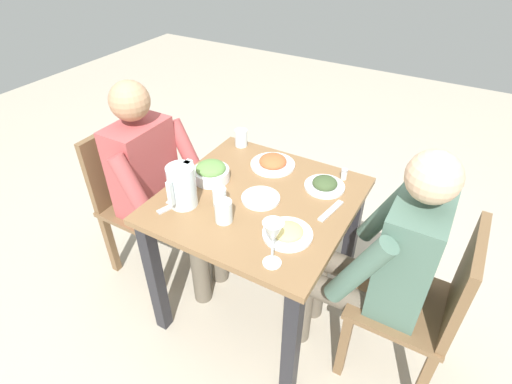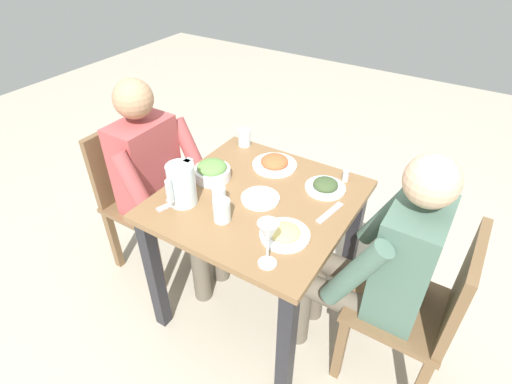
{
  "view_description": "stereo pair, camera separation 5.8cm",
  "coord_description": "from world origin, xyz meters",
  "px_view_note": "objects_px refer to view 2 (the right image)",
  "views": [
    {
      "loc": [
        1.24,
        0.7,
        1.82
      ],
      "look_at": [
        -0.03,
        -0.03,
        0.74
      ],
      "focal_mm": 28.18,
      "sensor_mm": 36.0,
      "label": 1
    },
    {
      "loc": [
        1.21,
        0.75,
        1.82
      ],
      "look_at": [
        -0.03,
        -0.03,
        0.74
      ],
      "focal_mm": 28.18,
      "sensor_mm": 36.0,
      "label": 2
    }
  ],
  "objects_px": {
    "water_pitcher": "(182,184)",
    "chair_near": "(137,191)",
    "plate_dolmas": "(325,186)",
    "water_glass_near_left": "(244,138)",
    "diner_near": "(161,181)",
    "plate_rice_curry": "(275,163)",
    "wine_glass": "(268,235)",
    "chair_far": "(424,307)",
    "water_glass_center": "(219,196)",
    "plate_yoghurt": "(260,197)",
    "diner_far": "(381,262)",
    "water_glass_near_right": "(222,210)",
    "dining_table": "(258,221)",
    "plate_fries": "(285,233)",
    "salt_shaker": "(346,176)",
    "salad_bowl": "(212,171)"
  },
  "relations": [
    {
      "from": "diner_far",
      "to": "chair_far",
      "type": "bearing_deg",
      "value": 90.0
    },
    {
      "from": "water_glass_near_left",
      "to": "wine_glass",
      "type": "bearing_deg",
      "value": 38.93
    },
    {
      "from": "chair_near",
      "to": "salad_bowl",
      "type": "height_order",
      "value": "chair_near"
    },
    {
      "from": "plate_yoghurt",
      "to": "water_glass_near_left",
      "type": "distance_m",
      "value": 0.49
    },
    {
      "from": "chair_far",
      "to": "diner_near",
      "type": "height_order",
      "value": "diner_near"
    },
    {
      "from": "plate_rice_curry",
      "to": "plate_yoghurt",
      "type": "height_order",
      "value": "plate_rice_curry"
    },
    {
      "from": "salt_shaker",
      "to": "chair_near",
      "type": "bearing_deg",
      "value": -71.37
    },
    {
      "from": "water_glass_near_right",
      "to": "diner_near",
      "type": "bearing_deg",
      "value": -108.7
    },
    {
      "from": "water_pitcher",
      "to": "plate_rice_curry",
      "type": "bearing_deg",
      "value": 157.79
    },
    {
      "from": "water_pitcher",
      "to": "water_glass_near_right",
      "type": "height_order",
      "value": "water_pitcher"
    },
    {
      "from": "chair_near",
      "to": "diner_far",
      "type": "height_order",
      "value": "diner_far"
    },
    {
      "from": "plate_yoghurt",
      "to": "water_glass_near_left",
      "type": "height_order",
      "value": "water_glass_near_left"
    },
    {
      "from": "water_glass_near_right",
      "to": "water_glass_center",
      "type": "xyz_separation_m",
      "value": [
        -0.08,
        -0.07,
        -0.01
      ]
    },
    {
      "from": "water_pitcher",
      "to": "chair_near",
      "type": "bearing_deg",
      "value": -108.38
    },
    {
      "from": "chair_near",
      "to": "plate_dolmas",
      "type": "bearing_deg",
      "value": 103.69
    },
    {
      "from": "chair_far",
      "to": "water_glass_center",
      "type": "height_order",
      "value": "chair_far"
    },
    {
      "from": "diner_far",
      "to": "water_glass_near_left",
      "type": "height_order",
      "value": "diner_far"
    },
    {
      "from": "chair_far",
      "to": "salad_bowl",
      "type": "xyz_separation_m",
      "value": [
        0.0,
        -1.04,
        0.29
      ]
    },
    {
      "from": "salad_bowl",
      "to": "wine_glass",
      "type": "relative_size",
      "value": 0.88
    },
    {
      "from": "salad_bowl",
      "to": "plate_dolmas",
      "type": "height_order",
      "value": "salad_bowl"
    },
    {
      "from": "plate_rice_curry",
      "to": "water_glass_near_right",
      "type": "xyz_separation_m",
      "value": [
        0.47,
        0.02,
        0.03
      ]
    },
    {
      "from": "dining_table",
      "to": "water_pitcher",
      "type": "relative_size",
      "value": 4.35
    },
    {
      "from": "plate_dolmas",
      "to": "water_glass_near_left",
      "type": "xyz_separation_m",
      "value": [
        -0.14,
        -0.54,
        0.03
      ]
    },
    {
      "from": "chair_near",
      "to": "plate_dolmas",
      "type": "distance_m",
      "value": 1.07
    },
    {
      "from": "water_pitcher",
      "to": "salad_bowl",
      "type": "bearing_deg",
      "value": -178.4
    },
    {
      "from": "chair_far",
      "to": "plate_fries",
      "type": "distance_m",
      "value": 0.64
    },
    {
      "from": "diner_far",
      "to": "water_glass_near_right",
      "type": "bearing_deg",
      "value": -69.97
    },
    {
      "from": "wine_glass",
      "to": "water_glass_near_left",
      "type": "bearing_deg",
      "value": -141.07
    },
    {
      "from": "plate_fries",
      "to": "water_glass_center",
      "type": "bearing_deg",
      "value": -94.83
    },
    {
      "from": "plate_fries",
      "to": "salt_shaker",
      "type": "height_order",
      "value": "salt_shaker"
    },
    {
      "from": "water_glass_near_left",
      "to": "water_glass_near_right",
      "type": "bearing_deg",
      "value": 25.05
    },
    {
      "from": "diner_far",
      "to": "plate_fries",
      "type": "relative_size",
      "value": 5.75
    },
    {
      "from": "diner_near",
      "to": "water_pitcher",
      "type": "bearing_deg",
      "value": 61.47
    },
    {
      "from": "chair_far",
      "to": "plate_rice_curry",
      "type": "bearing_deg",
      "value": -106.2
    },
    {
      "from": "plate_fries",
      "to": "salt_shaker",
      "type": "distance_m",
      "value": 0.49
    },
    {
      "from": "water_pitcher",
      "to": "salt_shaker",
      "type": "height_order",
      "value": "water_pitcher"
    },
    {
      "from": "water_pitcher",
      "to": "wine_glass",
      "type": "height_order",
      "value": "wine_glass"
    },
    {
      "from": "dining_table",
      "to": "plate_yoghurt",
      "type": "bearing_deg",
      "value": 64.62
    },
    {
      "from": "dining_table",
      "to": "wine_glass",
      "type": "relative_size",
      "value": 4.21
    },
    {
      "from": "chair_near",
      "to": "diner_near",
      "type": "height_order",
      "value": "diner_near"
    },
    {
      "from": "diner_far",
      "to": "wine_glass",
      "type": "bearing_deg",
      "value": -44.5
    },
    {
      "from": "plate_dolmas",
      "to": "chair_far",
      "type": "bearing_deg",
      "value": 70.09
    },
    {
      "from": "dining_table",
      "to": "wine_glass",
      "type": "distance_m",
      "value": 0.49
    },
    {
      "from": "diner_far",
      "to": "plate_dolmas",
      "type": "height_order",
      "value": "diner_far"
    },
    {
      "from": "chair_far",
      "to": "plate_dolmas",
      "type": "distance_m",
      "value": 0.65
    },
    {
      "from": "diner_near",
      "to": "water_glass_near_left",
      "type": "bearing_deg",
      "value": 145.43
    },
    {
      "from": "chair_near",
      "to": "water_pitcher",
      "type": "xyz_separation_m",
      "value": [
        0.17,
        0.52,
        0.35
      ]
    },
    {
      "from": "plate_rice_curry",
      "to": "plate_dolmas",
      "type": "bearing_deg",
      "value": 81.15
    },
    {
      "from": "plate_rice_curry",
      "to": "wine_glass",
      "type": "distance_m",
      "value": 0.67
    },
    {
      "from": "plate_yoghurt",
      "to": "water_glass_near_left",
      "type": "bearing_deg",
      "value": -138.34
    }
  ]
}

